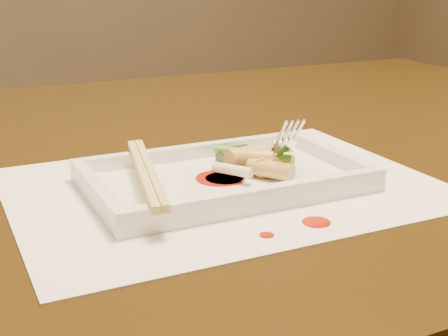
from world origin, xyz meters
name	(u,v)px	position (x,y,z in m)	size (l,w,h in m)	color
table	(200,216)	(0.00, 0.00, 0.65)	(1.40, 0.90, 0.75)	black
placemat	(224,186)	(-0.05, -0.17, 0.75)	(0.40, 0.30, 0.00)	white
sauce_splatter_a	(316,222)	(-0.02, -0.28, 0.75)	(0.02, 0.02, 0.00)	#B11505
sauce_splatter_b	(267,235)	(-0.07, -0.29, 0.75)	(0.01, 0.01, 0.00)	#B11505
plate_base	(224,182)	(-0.05, -0.17, 0.76)	(0.26, 0.16, 0.01)	white
plate_rim_far	(194,151)	(-0.05, -0.10, 0.77)	(0.26, 0.01, 0.01)	white
plate_rim_near	(261,195)	(-0.05, -0.24, 0.77)	(0.26, 0.01, 0.01)	white
plate_rim_left	(97,190)	(-0.17, -0.17, 0.77)	(0.01, 0.14, 0.01)	white
plate_rim_right	(331,155)	(0.08, -0.17, 0.77)	(0.01, 0.14, 0.01)	white
veg_piece	(238,155)	(-0.01, -0.13, 0.77)	(0.04, 0.03, 0.01)	black
scallion_white	(232,170)	(-0.04, -0.18, 0.77)	(0.01, 0.01, 0.04)	#EAEACC
scallion_green	(253,154)	(0.00, -0.15, 0.77)	(0.01, 0.01, 0.09)	#43A91B
chopstick_a	(142,172)	(-0.13, -0.17, 0.78)	(0.01, 0.19, 0.01)	#CEBD67
chopstick_b	(150,171)	(-0.12, -0.17, 0.78)	(0.01, 0.19, 0.01)	#CEBD67
fork	(279,93)	(0.02, -0.15, 0.83)	(0.09, 0.10, 0.14)	silver
sauce_blob_0	(225,179)	(-0.05, -0.17, 0.76)	(0.04, 0.04, 0.00)	#B11505
sauce_blob_1	(220,178)	(-0.05, -0.17, 0.76)	(0.05, 0.05, 0.00)	#B11505
rice_cake_0	(266,160)	(0.00, -0.17, 0.77)	(0.02, 0.02, 0.04)	#DCBE66
rice_cake_1	(274,159)	(0.01, -0.17, 0.77)	(0.02, 0.02, 0.04)	#DCBE66
rice_cake_2	(246,155)	(-0.02, -0.16, 0.78)	(0.02, 0.02, 0.04)	#DCBE66
rice_cake_3	(247,159)	(-0.01, -0.15, 0.77)	(0.02, 0.02, 0.04)	#DCBE66
rice_cake_4	(271,169)	(-0.01, -0.19, 0.77)	(0.02, 0.02, 0.05)	#DCBE66
rice_cake_5	(254,158)	(-0.02, -0.17, 0.78)	(0.02, 0.02, 0.04)	#DCBE66
rice_cake_6	(261,161)	(0.00, -0.17, 0.77)	(0.02, 0.02, 0.05)	#DCBE66
rice_cake_7	(265,162)	(0.00, -0.17, 0.77)	(0.02, 0.02, 0.04)	#DCBE66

